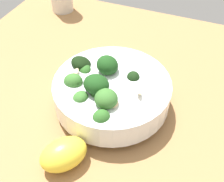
{
  "coord_description": "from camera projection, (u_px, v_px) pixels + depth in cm",
  "views": [
    {
      "loc": [
        -34.63,
        -16.79,
        39.75
      ],
      "look_at": [
        -1.41,
        -3.52,
        4.0
      ],
      "focal_mm": 45.51,
      "sensor_mm": 36.0,
      "label": 1
    }
  ],
  "objects": [
    {
      "name": "ground_plane",
      "position": [
        98.0,
        104.0,
        0.57
      ],
      "size": [
        70.99,
        70.99,
        4.72
      ],
      "primitive_type": "cube",
      "color": "#996D42"
    },
    {
      "name": "bowl_of_broccoli",
      "position": [
        110.0,
        91.0,
        0.5
      ],
      "size": [
        20.71,
        20.71,
        9.88
      ],
      "color": "white",
      "rests_on": "ground_plane"
    },
    {
      "name": "lemon_wedge",
      "position": [
        64.0,
        154.0,
        0.43
      ],
      "size": [
        9.11,
        8.73,
        4.79
      ],
      "primitive_type": "ellipsoid",
      "rotation": [
        0.0,
        0.0,
        2.47
      ],
      "color": "yellow",
      "rests_on": "ground_plane"
    }
  ]
}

